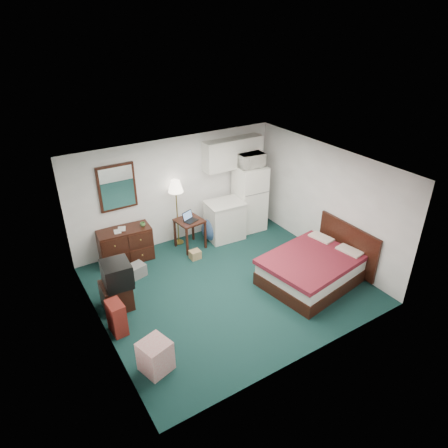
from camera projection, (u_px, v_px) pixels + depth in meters
floor at (228, 285)px, 8.09m from camera, size 5.00×4.50×0.01m
ceiling at (229, 168)px, 6.91m from camera, size 5.00×4.50×0.01m
walls at (228, 231)px, 7.50m from camera, size 5.01×4.51×2.50m
mirror at (117, 187)px, 8.34m from camera, size 0.80×0.06×1.00m
upper_cabinets at (233, 153)px, 9.40m from camera, size 1.50×0.35×0.70m
headboard at (347, 246)px, 8.38m from camera, size 0.06×1.56×1.00m
dresser at (126, 245)px, 8.73m from camera, size 1.17×0.60×0.77m
floor_lamp at (177, 213)px, 9.20m from camera, size 0.39×0.39×1.59m
desk at (190, 234)px, 9.23m from camera, size 0.62×0.62×0.72m
exercise_ball at (213, 229)px, 9.57m from camera, size 0.68×0.68×0.58m
kitchen_counter at (225, 221)px, 9.58m from camera, size 0.88×0.69×0.91m
fridge at (250, 198)px, 9.87m from camera, size 0.73×0.73×1.65m
bed at (311, 270)px, 8.04m from camera, size 2.05×1.71×0.59m
tv_stand at (116, 295)px, 7.39m from camera, size 0.52×0.57×0.50m
suitcase at (117, 318)px, 6.77m from camera, size 0.26×0.39×0.61m
retail_box at (155, 356)px, 6.07m from camera, size 0.52×0.52×0.53m
file_bin at (136, 271)px, 8.30m from camera, size 0.44×0.37×0.27m
cardboard_box_a at (195, 255)px, 8.92m from camera, size 0.24×0.20×0.20m
cardboard_box_b at (220, 233)px, 9.70m from camera, size 0.25×0.29×0.28m
laptop at (191, 217)px, 8.96m from camera, size 0.36×0.33×0.20m
crt_tv at (117, 274)px, 7.16m from camera, size 0.54×0.58×0.46m
microwave at (251, 159)px, 9.35m from camera, size 0.62×0.37×0.41m
book_a at (113, 228)px, 8.39m from camera, size 0.14×0.05×0.20m
book_b at (117, 225)px, 8.49m from camera, size 0.16×0.08×0.22m
mug at (143, 224)px, 8.65m from camera, size 0.13×0.12×0.11m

